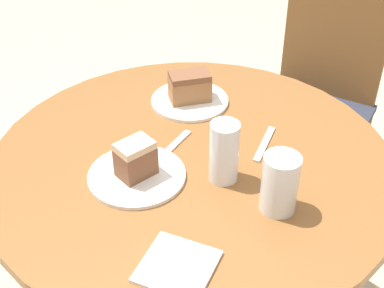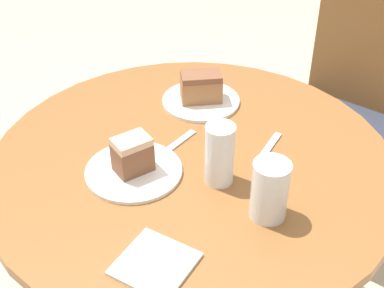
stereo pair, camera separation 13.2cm
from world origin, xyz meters
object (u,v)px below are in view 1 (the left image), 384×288
glass_lemonade (224,154)px  plate_near (137,175)px  chair (316,98)px  cake_slice_near (136,159)px  plate_far (190,101)px  glass_water (279,187)px  cake_slice_far (190,87)px

glass_lemonade → plate_near: bearing=-152.6°
chair → cake_slice_near: 1.06m
plate_far → cake_slice_near: (0.05, -0.36, 0.05)m
plate_near → plate_far: (-0.05, 0.36, 0.00)m
plate_far → glass_lemonade: size_ratio=1.46×
chair → glass_water: size_ratio=6.97×
chair → plate_far: chair is taller
chair → glass_lemonade: chair is taller
glass_water → plate_near: bearing=-170.2°
glass_water → plate_far: bearing=141.7°
plate_far → glass_lemonade: (0.23, -0.27, 0.07)m
chair → plate_far: size_ratio=4.35×
plate_near → plate_far: size_ratio=1.05×
plate_near → plate_far: bearing=97.7°
cake_slice_near → plate_near: bearing=90.0°
cake_slice_far → chair: bearing=71.0°
plate_far → glass_water: size_ratio=1.60×
plate_near → cake_slice_far: 0.37m
chair → cake_slice_near: bearing=-97.9°
cake_slice_far → plate_far: bearing=0.0°
chair → glass_lemonade: size_ratio=6.35×
cake_slice_near → glass_lemonade: glass_lemonade is taller
plate_far → cake_slice_far: size_ratio=1.71×
chair → plate_near: chair is taller
cake_slice_near → cake_slice_far: 0.36m
chair → glass_water: bearing=-78.3°
plate_far → cake_slice_far: cake_slice_far is taller
chair → glass_lemonade: 0.96m
chair → glass_lemonade: bearing=-87.4°
plate_near → plate_far: 0.36m
plate_far → cake_slice_near: bearing=-82.3°
chair → plate_near: bearing=-97.9°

